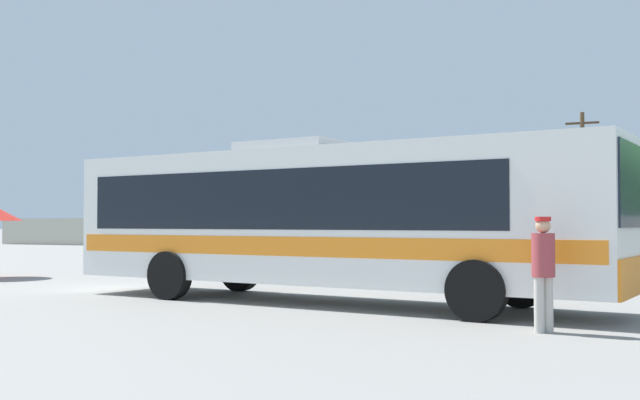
% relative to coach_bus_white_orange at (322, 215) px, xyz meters
% --- Properties ---
extents(ground_plane, '(300.00, 300.00, 0.00)m').
position_rel_coach_bus_white_orange_xyz_m(ground_plane, '(-0.63, 10.44, -1.81)').
color(ground_plane, gray).
extents(perimeter_wall, '(80.00, 0.30, 1.98)m').
position_rel_coach_bus_white_orange_xyz_m(perimeter_wall, '(-0.63, 28.90, -0.82)').
color(perimeter_wall, '#B2AD9E').
rests_on(perimeter_wall, ground_plane).
extents(coach_bus_white_orange, '(12.10, 3.97, 3.37)m').
position_rel_coach_bus_white_orange_xyz_m(coach_bus_white_orange, '(0.00, 0.00, 0.00)').
color(coach_bus_white_orange, white).
rests_on(coach_bus_white_orange, ground_plane).
extents(attendant_by_bus_door, '(0.49, 0.49, 1.74)m').
position_rel_coach_bus_white_orange_xyz_m(attendant_by_bus_door, '(4.84, -2.51, -0.81)').
color(attendant_by_bus_door, '#B7B2A8').
rests_on(attendant_by_bus_door, ground_plane).
extents(parked_car_leftmost_silver, '(4.26, 2.08, 1.49)m').
position_rel_coach_bus_white_orange_xyz_m(parked_car_leftmost_silver, '(-10.76, 25.12, -1.02)').
color(parked_car_leftmost_silver, '#B7BABF').
rests_on(parked_car_leftmost_silver, ground_plane).
extents(parked_car_second_maroon, '(4.60, 2.29, 1.41)m').
position_rel_coach_bus_white_orange_xyz_m(parked_car_second_maroon, '(-4.76, 25.51, -1.05)').
color(parked_car_second_maroon, maroon).
rests_on(parked_car_second_maroon, ground_plane).
extents(utility_pole_near, '(1.80, 0.24, 7.83)m').
position_rel_coach_bus_white_orange_xyz_m(utility_pole_near, '(1.86, 30.51, 2.29)').
color(utility_pole_near, '#4C3823').
rests_on(utility_pole_near, ground_plane).
extents(roadside_tree_left, '(5.03, 5.03, 6.42)m').
position_rel_coach_bus_white_orange_xyz_m(roadside_tree_left, '(-16.47, 31.51, 2.47)').
color(roadside_tree_left, brown).
rests_on(roadside_tree_left, ground_plane).
extents(roadside_tree_midleft, '(4.35, 4.35, 6.67)m').
position_rel_coach_bus_white_orange_xyz_m(roadside_tree_midleft, '(-4.69, 35.31, 3.00)').
color(roadside_tree_midleft, brown).
rests_on(roadside_tree_midleft, ground_plane).
extents(roadside_tree_midright, '(3.54, 3.54, 6.01)m').
position_rel_coach_bus_white_orange_xyz_m(roadside_tree_midright, '(0.54, 33.33, 2.68)').
color(roadside_tree_midright, brown).
rests_on(roadside_tree_midright, ground_plane).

